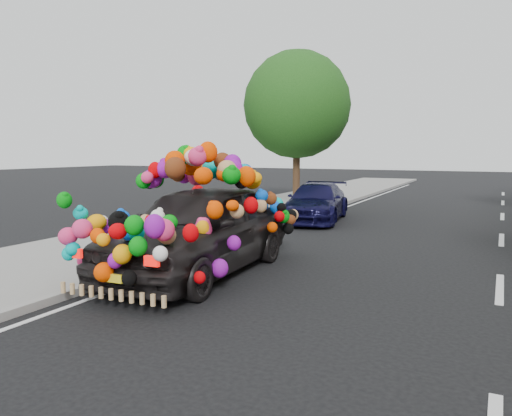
{
  "coord_description": "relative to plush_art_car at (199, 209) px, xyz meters",
  "views": [
    {
      "loc": [
        3.56,
        -8.92,
        2.26
      ],
      "look_at": [
        -1.3,
        0.87,
        0.99
      ],
      "focal_mm": 35.0,
      "sensor_mm": 36.0,
      "label": 1
    }
  ],
  "objects": [
    {
      "name": "ground",
      "position": [
        1.4,
        1.27,
        -1.19
      ],
      "size": [
        100.0,
        100.0,
        0.0
      ],
      "primitive_type": "plane",
      "color": "black",
      "rests_on": "ground"
    },
    {
      "name": "sidewalk",
      "position": [
        -2.9,
        1.27,
        -1.13
      ],
      "size": [
        4.0,
        60.0,
        0.12
      ],
      "primitive_type": "cube",
      "color": "gray",
      "rests_on": "ground"
    },
    {
      "name": "kerb",
      "position": [
        -0.95,
        1.27,
        -1.12
      ],
      "size": [
        0.15,
        60.0,
        0.13
      ],
      "primitive_type": "cube",
      "color": "gray",
      "rests_on": "ground"
    },
    {
      "name": "lane_markings",
      "position": [
        5.0,
        1.27,
        -1.18
      ],
      "size": [
        6.0,
        50.0,
        0.01
      ],
      "primitive_type": null,
      "color": "silver",
      "rests_on": "ground"
    },
    {
      "name": "tree_near_sidewalk",
      "position": [
        -2.4,
        10.77,
        2.84
      ],
      "size": [
        4.2,
        4.2,
        6.13
      ],
      "color": "#332114",
      "rests_on": "ground"
    },
    {
      "name": "plush_art_car",
      "position": [
        0.0,
        0.0,
        0.0
      ],
      "size": [
        2.56,
        5.15,
        2.3
      ],
      "rotation": [
        0.0,
        0.0,
        0.05
      ],
      "color": "black",
      "rests_on": "ground"
    },
    {
      "name": "navy_sedan",
      "position": [
        -0.4,
        7.5,
        -0.59
      ],
      "size": [
        2.28,
        4.33,
        1.2
      ],
      "primitive_type": "imported",
      "rotation": [
        0.0,
        0.0,
        0.15
      ],
      "color": "black",
      "rests_on": "ground"
    }
  ]
}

